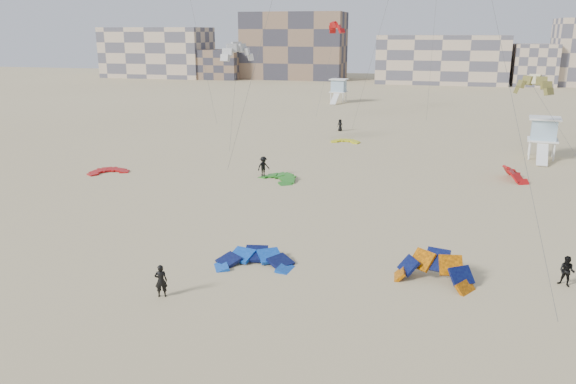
% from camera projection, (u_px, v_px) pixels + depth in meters
% --- Properties ---
extents(ground, '(320.00, 320.00, 0.00)m').
position_uv_depth(ground, '(229.00, 308.00, 27.31)').
color(ground, tan).
rests_on(ground, ground).
extents(kite_ground_blue, '(5.23, 5.43, 2.52)m').
position_uv_depth(kite_ground_blue, '(254.00, 265.00, 32.24)').
color(kite_ground_blue, blue).
rests_on(kite_ground_blue, ground).
extents(kite_ground_orange, '(5.10, 5.09, 4.23)m').
position_uv_depth(kite_ground_orange, '(433.00, 282.00, 30.10)').
color(kite_ground_orange, orange).
rests_on(kite_ground_orange, ground).
extents(kite_ground_red, '(4.80, 4.84, 0.80)m').
position_uv_depth(kite_ground_red, '(108.00, 173.00, 53.39)').
color(kite_ground_red, '#B00809').
rests_on(kite_ground_red, ground).
extents(kite_ground_green, '(5.41, 5.45, 1.54)m').
position_uv_depth(kite_ground_green, '(278.00, 180.00, 50.79)').
color(kite_ground_green, '#207825').
rests_on(kite_ground_green, ground).
extents(kite_ground_red_far, '(4.04, 3.94, 3.54)m').
position_uv_depth(kite_ground_red_far, '(515.00, 180.00, 50.82)').
color(kite_ground_red_far, '#B00809').
rests_on(kite_ground_red_far, ground).
extents(kite_ground_yellow, '(3.24, 3.41, 0.57)m').
position_uv_depth(kite_ground_yellow, '(345.00, 142.00, 68.04)').
color(kite_ground_yellow, yellow).
rests_on(kite_ground_yellow, ground).
extents(kitesurfer_main, '(0.73, 0.60, 1.73)m').
position_uv_depth(kitesurfer_main, '(161.00, 281.00, 28.25)').
color(kitesurfer_main, black).
rests_on(kitesurfer_main, ground).
extents(kitesurfer_b, '(1.01, 0.94, 1.66)m').
position_uv_depth(kitesurfer_b, '(567.00, 271.00, 29.44)').
color(kitesurfer_b, black).
rests_on(kitesurfer_b, ground).
extents(kitesurfer_c, '(1.33, 1.37, 1.89)m').
position_uv_depth(kitesurfer_c, '(263.00, 167.00, 51.75)').
color(kitesurfer_c, black).
rests_on(kitesurfer_c, ground).
extents(kitesurfer_e, '(0.90, 0.74, 1.59)m').
position_uv_depth(kitesurfer_e, '(340.00, 125.00, 75.49)').
color(kitesurfer_e, black).
rests_on(kitesurfer_e, ground).
extents(kite_fly_grey, '(5.22, 8.53, 10.93)m').
position_uv_depth(kite_fly_grey, '(238.00, 54.00, 61.36)').
color(kite_fly_grey, silver).
rests_on(kite_fly_grey, ground).
extents(kite_fly_olive, '(6.89, 5.92, 8.33)m').
position_uv_depth(kite_fly_olive, '(533.00, 87.00, 52.15)').
color(kite_fly_olive, olive).
rests_on(kite_fly_olive, ground).
extents(kite_fly_red, '(4.97, 12.95, 13.86)m').
position_uv_depth(kite_fly_red, '(336.00, 29.00, 87.68)').
color(kite_fly_red, '#B00809').
rests_on(kite_fly_red, ground).
extents(lifeguard_tower_near, '(3.44, 6.14, 4.35)m').
position_uv_depth(lifeguard_tower_near, '(543.00, 138.00, 58.85)').
color(lifeguard_tower_near, white).
rests_on(lifeguard_tower_near, ground).
extents(lifeguard_tower_far, '(3.34, 6.10, 4.38)m').
position_uv_depth(lifeguard_tower_far, '(339.00, 91.00, 105.44)').
color(lifeguard_tower_far, white).
rests_on(lifeguard_tower_far, ground).
extents(condo_west_a, '(30.00, 15.00, 14.00)m').
position_uv_depth(condo_west_a, '(158.00, 52.00, 163.21)').
color(condo_west_a, '#C4AC90').
rests_on(condo_west_a, ground).
extents(condo_west_b, '(28.00, 14.00, 18.00)m').
position_uv_depth(condo_west_b, '(294.00, 46.00, 156.73)').
color(condo_west_b, '#7A5F4A').
rests_on(condo_west_b, ground).
extents(condo_mid, '(32.00, 16.00, 12.00)m').
position_uv_depth(condo_mid, '(441.00, 59.00, 144.19)').
color(condo_mid, '#C4AC90').
rests_on(condo_mid, ground).
extents(condo_fill_left, '(12.00, 10.00, 8.00)m').
position_uv_depth(condo_fill_left, '(220.00, 64.00, 157.35)').
color(condo_fill_left, '#7A5F4A').
rests_on(condo_fill_left, ground).
extents(condo_fill_right, '(10.00, 10.00, 10.00)m').
position_uv_depth(condo_fill_right, '(534.00, 65.00, 137.29)').
color(condo_fill_right, '#C4AC90').
rests_on(condo_fill_right, ground).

